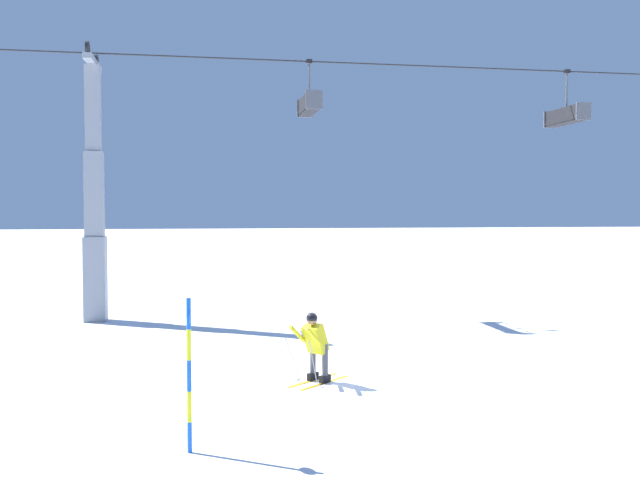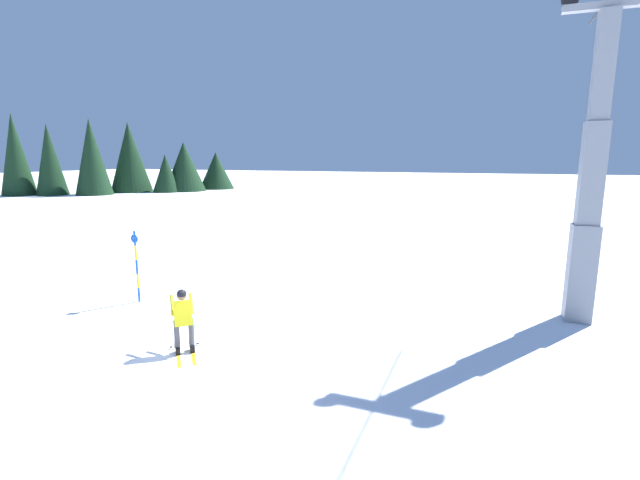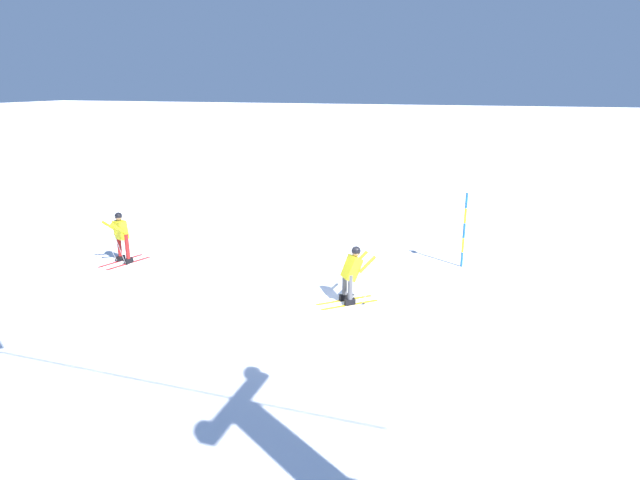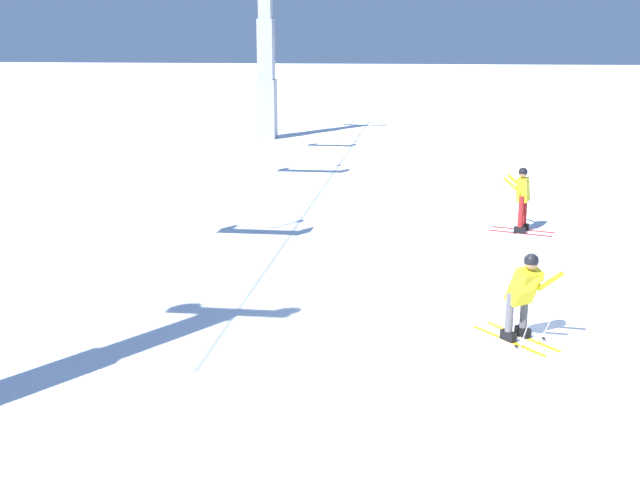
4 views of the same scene
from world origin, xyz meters
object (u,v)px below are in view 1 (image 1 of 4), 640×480
chairlift_seat_nearest (307,105)px  lift_tower_near (94,208)px  skier_carving_main (315,342)px  trail_marker_pole (189,370)px  chairlift_seat_second (565,116)px

chairlift_seat_nearest → lift_tower_near: bearing=180.0°
skier_carving_main → trail_marker_pole: bearing=-124.1°
lift_tower_near → trail_marker_pole: 13.87m
chairlift_seat_second → trail_marker_pole: size_ratio=1.00×
lift_tower_near → trail_marker_pole: lift_tower_near is taller
skier_carving_main → chairlift_seat_nearest: bearing=82.1°
chairlift_seat_second → trail_marker_pole: 19.93m
chairlift_seat_nearest → trail_marker_pole: bearing=-106.4°
chairlift_seat_second → trail_marker_pole: chairlift_seat_second is taller
skier_carving_main → trail_marker_pole: size_ratio=0.70×
trail_marker_pole → lift_tower_near: bearing=104.0°
lift_tower_near → chairlift_seat_second: (16.95, 0.00, 3.46)m
lift_tower_near → chairlift_seat_nearest: (7.19, -0.00, 3.62)m
chairlift_seat_second → trail_marker_pole: (-13.65, -13.24, -5.97)m
lift_tower_near → trail_marker_pole: bearing=-76.0°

